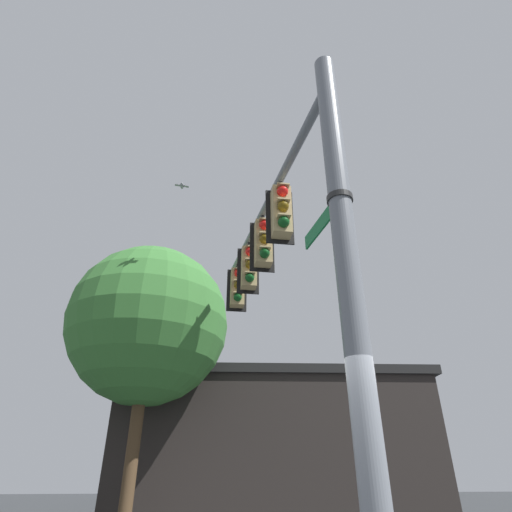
# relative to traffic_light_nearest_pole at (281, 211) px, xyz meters

# --- Properties ---
(signal_pole) EXTENTS (0.30, 0.30, 7.21)m
(signal_pole) POSITION_rel_traffic_light_nearest_pole_xyz_m (-0.29, 2.23, -2.26)
(signal_pole) COLOR slate
(signal_pole) RESTS_ON ground
(mast_arm) EXTENTS (0.99, 6.48, 0.16)m
(mast_arm) POSITION_rel_traffic_light_nearest_pole_xyz_m (0.13, -1.00, 0.78)
(mast_arm) COLOR slate
(traffic_light_nearest_pole) EXTENTS (0.54, 0.49, 1.31)m
(traffic_light_nearest_pole) POSITION_rel_traffic_light_nearest_pole_xyz_m (0.00, 0.00, 0.00)
(traffic_light_nearest_pole) COLOR black
(traffic_light_mid_inner) EXTENTS (0.54, 0.49, 1.31)m
(traffic_light_mid_inner) POSITION_rel_traffic_light_nearest_pole_xyz_m (0.16, -1.23, 0.00)
(traffic_light_mid_inner) COLOR black
(traffic_light_mid_outer) EXTENTS (0.54, 0.49, 1.31)m
(traffic_light_mid_outer) POSITION_rel_traffic_light_nearest_pole_xyz_m (0.32, -2.46, 0.00)
(traffic_light_mid_outer) COLOR black
(traffic_light_arm_end) EXTENTS (0.54, 0.49, 1.31)m
(traffic_light_arm_end) POSITION_rel_traffic_light_nearest_pole_xyz_m (0.47, -3.70, 0.00)
(traffic_light_arm_end) COLOR black
(street_name_sign) EXTENTS (0.34, 1.34, 0.22)m
(street_name_sign) POSITION_rel_traffic_light_nearest_pole_xyz_m (-0.25, 1.94, -1.31)
(street_name_sign) COLOR #147238
(bird_flying) EXTENTS (0.40, 0.28, 0.09)m
(bird_flying) POSITION_rel_traffic_light_nearest_pole_xyz_m (2.18, -3.25, 2.87)
(bird_flying) COLOR gray
(storefront_building) EXTENTS (11.36, 6.90, 4.69)m
(storefront_building) POSITION_rel_traffic_light_nearest_pole_xyz_m (-1.48, -9.60, -3.51)
(storefront_building) COLOR #282321
(storefront_building) RESTS_ON ground
(tree_by_storefront) EXTENTS (4.89, 4.89, 8.04)m
(tree_by_storefront) POSITION_rel_traffic_light_nearest_pole_xyz_m (2.99, -6.27, -0.29)
(tree_by_storefront) COLOR #4C3823
(tree_by_storefront) RESTS_ON ground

